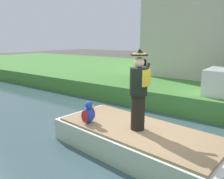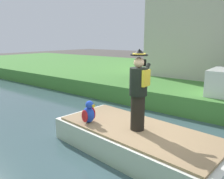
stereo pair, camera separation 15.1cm
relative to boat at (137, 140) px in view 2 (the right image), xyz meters
The scene contains 5 objects.
ground_plane 0.41m from the boat, 90.00° to the right, with size 80.00×80.00×0.00m, color #4C4742.
canal_water 0.37m from the boat, 90.00° to the right, with size 6.08×48.00×0.10m, color #3D565B.
boat is the anchor object (origin of this frame).
person_pirate 1.24m from the boat, 146.49° to the right, with size 0.61×0.42×1.85m.
parrot_plush 1.36m from the boat, 109.74° to the left, with size 0.36×0.34×0.57m.
Camera 2 is at (-4.31, -2.47, 2.78)m, focal length 36.23 mm.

